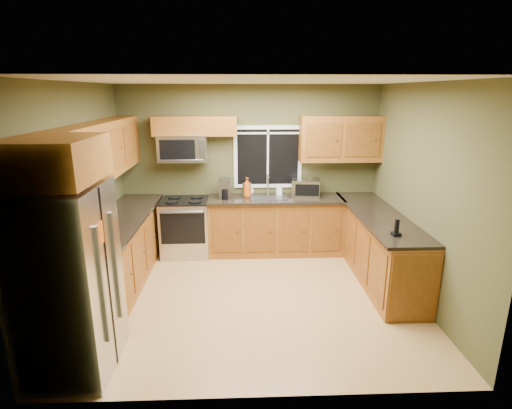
{
  "coord_description": "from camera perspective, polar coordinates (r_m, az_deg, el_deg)",
  "views": [
    {
      "loc": [
        -0.15,
        -4.7,
        2.59
      ],
      "look_at": [
        0.05,
        0.35,
        1.15
      ],
      "focal_mm": 28.0,
      "sensor_mm": 36.0,
      "label": 1
    }
  ],
  "objects": [
    {
      "name": "floor",
      "position": [
        5.37,
        -0.4,
        -12.94
      ],
      "size": [
        4.2,
        4.2,
        0.0
      ],
      "primitive_type": "plane",
      "color": "tan",
      "rests_on": "ground"
    },
    {
      "name": "ceiling",
      "position": [
        4.71,
        -0.46,
        17.24
      ],
      "size": [
        4.2,
        4.2,
        0.0
      ],
      "primitive_type": "plane",
      "rotation": [
        3.14,
        0.0,
        0.0
      ],
      "color": "white",
      "rests_on": "back_wall"
    },
    {
      "name": "back_wall",
      "position": [
        6.62,
        -0.92,
        5.09
      ],
      "size": [
        4.2,
        0.0,
        4.2
      ],
      "primitive_type": "plane",
      "rotation": [
        1.57,
        0.0,
        0.0
      ],
      "color": "#494928",
      "rests_on": "ground"
    },
    {
      "name": "front_wall",
      "position": [
        3.16,
        0.61,
        -7.18
      ],
      "size": [
        4.2,
        0.0,
        4.2
      ],
      "primitive_type": "plane",
      "rotation": [
        -1.57,
        0.0,
        0.0
      ],
      "color": "#494928",
      "rests_on": "ground"
    },
    {
      "name": "left_wall",
      "position": [
        5.24,
        -24.04,
        0.81
      ],
      "size": [
        0.0,
        3.6,
        3.6
      ],
      "primitive_type": "plane",
      "rotation": [
        1.57,
        0.0,
        1.57
      ],
      "color": "#494928",
      "rests_on": "ground"
    },
    {
      "name": "right_wall",
      "position": [
        5.36,
        22.64,
        1.27
      ],
      "size": [
        0.0,
        3.6,
        3.6
      ],
      "primitive_type": "plane",
      "rotation": [
        1.57,
        0.0,
        -1.57
      ],
      "color": "#494928",
      "rests_on": "ground"
    },
    {
      "name": "window",
      "position": [
        6.58,
        1.7,
        6.81
      ],
      "size": [
        1.12,
        0.03,
        1.02
      ],
      "color": "white",
      "rests_on": "back_wall"
    },
    {
      "name": "base_cabinets_left",
      "position": [
        5.84,
        -18.62,
        -6.48
      ],
      "size": [
        0.6,
        2.65,
        0.9
      ],
      "primitive_type": "cube",
      "color": "brown",
      "rests_on": "ground"
    },
    {
      "name": "countertop_left",
      "position": [
        5.68,
        -18.8,
        -2.08
      ],
      "size": [
        0.65,
        2.65,
        0.04
      ],
      "primitive_type": "cube",
      "color": "black",
      "rests_on": "base_cabinets_left"
    },
    {
      "name": "base_cabinets_back",
      "position": [
        6.59,
        2.79,
        -3.1
      ],
      "size": [
        2.17,
        0.6,
        0.9
      ],
      "primitive_type": "cube",
      "color": "brown",
      "rests_on": "ground"
    },
    {
      "name": "countertop_back",
      "position": [
        6.42,
        2.86,
        0.8
      ],
      "size": [
        2.17,
        0.65,
        0.04
      ],
      "primitive_type": "cube",
      "color": "black",
      "rests_on": "base_cabinets_back"
    },
    {
      "name": "base_cabinets_peninsula",
      "position": [
        5.99,
        16.99,
        -5.77
      ],
      "size": [
        0.6,
        2.52,
        0.9
      ],
      "color": "brown",
      "rests_on": "ground"
    },
    {
      "name": "countertop_peninsula",
      "position": [
        5.84,
        17.1,
        -1.46
      ],
      "size": [
        0.65,
        2.5,
        0.04
      ],
      "primitive_type": "cube",
      "color": "black",
      "rests_on": "base_cabinets_peninsula"
    },
    {
      "name": "upper_cabinets_left",
      "position": [
        5.53,
        -21.26,
        7.24
      ],
      "size": [
        0.33,
        2.65,
        0.72
      ],
      "primitive_type": "cube",
      "color": "brown",
      "rests_on": "left_wall"
    },
    {
      "name": "upper_cabinets_back_left",
      "position": [
        6.4,
        -8.69,
        11.05
      ],
      "size": [
        1.3,
        0.33,
        0.3
      ],
      "primitive_type": "cube",
      "color": "brown",
      "rests_on": "back_wall"
    },
    {
      "name": "upper_cabinets_back_right",
      "position": [
        6.58,
        11.99,
        9.17
      ],
      "size": [
        1.3,
        0.33,
        0.72
      ],
      "primitive_type": "cube",
      "color": "brown",
      "rests_on": "back_wall"
    },
    {
      "name": "upper_cabinet_over_fridge",
      "position": [
        3.8,
        -27.14,
        5.7
      ],
      "size": [
        0.72,
        0.9,
        0.38
      ],
      "primitive_type": "cube",
      "color": "brown",
      "rests_on": "left_wall"
    },
    {
      "name": "refrigerator",
      "position": [
        4.12,
        -25.14,
        -9.92
      ],
      "size": [
        0.74,
        0.9,
        1.8
      ],
      "color": "#B7B7BC",
      "rests_on": "ground"
    },
    {
      "name": "range",
      "position": [
        6.59,
        -10.0,
        -3.15
      ],
      "size": [
        0.76,
        0.69,
        0.94
      ],
      "color": "#B7B7BC",
      "rests_on": "ground"
    },
    {
      "name": "microwave",
      "position": [
        6.43,
        -10.38,
        7.94
      ],
      "size": [
        0.76,
        0.41,
        0.42
      ],
      "color": "#B7B7BC",
      "rests_on": "back_wall"
    },
    {
      "name": "sink",
      "position": [
        6.42,
        1.83,
        1.11
      ],
      "size": [
        0.6,
        0.42,
        0.36
      ],
      "color": "slate",
      "rests_on": "countertop_back"
    },
    {
      "name": "toaster_oven",
      "position": [
        6.53,
        7.09,
        2.39
      ],
      "size": [
        0.49,
        0.4,
        0.28
      ],
      "color": "#B7B7BC",
      "rests_on": "countertop_back"
    },
    {
      "name": "coffee_maker",
      "position": [
        6.38,
        -4.45,
        2.23
      ],
      "size": [
        0.19,
        0.26,
        0.32
      ],
      "color": "slate",
      "rests_on": "countertop_back"
    },
    {
      "name": "kettle",
      "position": [
        6.49,
        -1.31,
        2.26
      ],
      "size": [
        0.15,
        0.15,
        0.27
      ],
      "color": "#B7B7BC",
      "rests_on": "countertop_back"
    },
    {
      "name": "paper_towel_roll",
      "position": [
        6.54,
        7.67,
        2.38
      ],
      "size": [
        0.13,
        0.13,
        0.3
      ],
      "color": "white",
      "rests_on": "countertop_back"
    },
    {
      "name": "soap_bottle_a",
      "position": [
        6.42,
        -1.29,
        2.47
      ],
      "size": [
        0.16,
        0.16,
        0.32
      ],
      "primitive_type": "imported",
      "rotation": [
        0.0,
        0.0,
        0.41
      ],
      "color": "#C75112",
      "rests_on": "countertop_back"
    },
    {
      "name": "soap_bottle_b",
      "position": [
        6.57,
        3.31,
        2.11
      ],
      "size": [
        0.1,
        0.1,
        0.17
      ],
      "primitive_type": "imported",
      "rotation": [
        0.0,
        0.0,
        0.27
      ],
      "color": "white",
      "rests_on": "countertop_back"
    },
    {
      "name": "soap_bottle_c",
      "position": [
        6.57,
        -0.89,
        2.13
      ],
      "size": [
        0.16,
        0.16,
        0.17
      ],
      "primitive_type": "imported",
      "rotation": [
        0.0,
        0.0,
        -0.21
      ],
      "color": "white",
      "rests_on": "countertop_back"
    },
    {
      "name": "cordless_phone",
      "position": [
        5.0,
        19.41,
        -3.57
      ],
      "size": [
        0.1,
        0.1,
        0.21
      ],
      "color": "black",
      "rests_on": "countertop_peninsula"
    }
  ]
}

